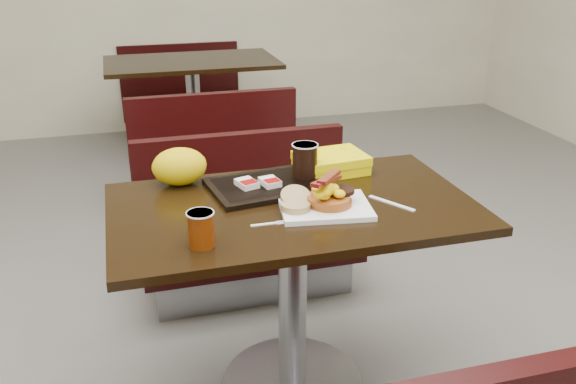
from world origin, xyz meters
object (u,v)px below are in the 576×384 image
object	(u,v)px
coffee_cup_near	(201,229)
bench_near_n	(250,222)
knife	(392,203)
tray	(267,186)
bench_far_s	(209,143)
clamshell	(331,163)
paper_bag	(179,166)
fork	(264,224)
hashbrown_sleeve_right	(270,182)
pancake_stack	(330,200)
platter	(325,207)
coffee_cup_far	(305,161)
hashbrown_sleeve_left	(247,183)
bench_far_n	(183,92)
table_near	(293,301)
table_far	(194,112)

from	to	relation	value
coffee_cup_near	bench_near_n	bearing A→B (deg)	69.93
knife	tray	size ratio (longest dim) A/B	0.45
bench_far_s	knife	xyz separation A→B (m)	(0.32, -1.99, 0.39)
clamshell	paper_bag	distance (m)	0.56
fork	hashbrown_sleeve_right	world-z (taller)	hashbrown_sleeve_right
pancake_stack	platter	bearing A→B (deg)	179.75
pancake_stack	coffee_cup_far	distance (m)	0.26
bench_near_n	knife	size ratio (longest dim) A/B	5.65
hashbrown_sleeve_left	knife	bearing A→B (deg)	-45.58
knife	paper_bag	world-z (taller)	paper_bag
bench_far_n	paper_bag	world-z (taller)	paper_bag
table_near	fork	xyz separation A→B (m)	(-0.13, -0.13, 0.38)
paper_bag	hashbrown_sleeve_right	bearing A→B (deg)	-24.86
bench_far_s	tray	xyz separation A→B (m)	(-0.05, -1.74, 0.40)
coffee_cup_near	knife	distance (m)	0.66
hashbrown_sleeve_right	bench_far_s	bearing A→B (deg)	77.17
table_far	bench_near_n	bearing A→B (deg)	-90.00
platter	coffee_cup_near	world-z (taller)	coffee_cup_near
tray	paper_bag	bearing A→B (deg)	149.18
tray	hashbrown_sleeve_left	bearing A→B (deg)	177.72
table_far	bench_far_s	bearing A→B (deg)	-90.00
table_far	fork	distance (m)	2.76
hashbrown_sleeve_right	clamshell	size ratio (longest dim) A/B	0.31
coffee_cup_near	pancake_stack	bearing A→B (deg)	18.10
tray	coffee_cup_far	distance (m)	0.16
bench_near_n	coffee_cup_near	bearing A→B (deg)	-110.07
platter	hashbrown_sleeve_right	world-z (taller)	hashbrown_sleeve_right
table_far	bench_far_n	size ratio (longest dim) A/B	1.20
bench_far_n	paper_bag	size ratio (longest dim) A/B	5.16
coffee_cup_near	knife	bearing A→B (deg)	10.98
coffee_cup_near	knife	world-z (taller)	coffee_cup_near
coffee_cup_near	knife	size ratio (longest dim) A/B	0.59
hashbrown_sleeve_right	clamshell	xyz separation A→B (m)	(0.26, 0.11, 0.01)
table_near	platter	bearing A→B (deg)	-37.65
fork	hashbrown_sleeve_right	size ratio (longest dim) A/B	1.43
table_near	bench_near_n	xyz separation A→B (m)	(0.00, 0.70, -0.02)
table_far	platter	size ratio (longest dim) A/B	4.15
clamshell	tray	bearing A→B (deg)	-165.92
table_near	knife	xyz separation A→B (m)	(0.32, -0.09, 0.38)
knife	paper_bag	size ratio (longest dim) A/B	0.91
platter	paper_bag	world-z (taller)	paper_bag
bench_far_s	pancake_stack	world-z (taller)	pancake_stack
platter	tray	world-z (taller)	tray
bench_near_n	coffee_cup_far	xyz separation A→B (m)	(0.10, -0.52, 0.47)
coffee_cup_near	hashbrown_sleeve_left	world-z (taller)	coffee_cup_near
bench_near_n	hashbrown_sleeve_left	xyz separation A→B (m)	(-0.12, -0.55, 0.42)
tray	knife	bearing A→B (deg)	-41.58
bench_far_s	platter	size ratio (longest dim) A/B	3.46
clamshell	hashbrown_sleeve_left	bearing A→B (deg)	-168.78
bench_near_n	knife	xyz separation A→B (m)	(0.32, -0.79, 0.39)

